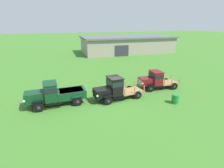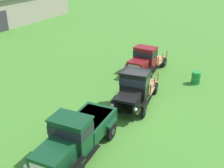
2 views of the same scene
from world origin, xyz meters
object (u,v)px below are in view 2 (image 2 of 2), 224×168
(vintage_truck_midrow_center, at_px, (144,60))
(oil_drum_beside_row, at_px, (196,78))
(vintage_truck_foreground_near, at_px, (76,135))
(vintage_truck_second_in_line, at_px, (134,90))

(vintage_truck_midrow_center, distance_m, oil_drum_beside_row, 4.09)
(vintage_truck_foreground_near, height_order, vintage_truck_midrow_center, vintage_truck_foreground_near)
(vintage_truck_foreground_near, distance_m, vintage_truck_midrow_center, 10.73)
(vintage_truck_second_in_line, xyz_separation_m, oil_drum_beside_row, (5.18, -2.56, -0.71))
(vintage_truck_second_in_line, bearing_deg, vintage_truck_midrow_center, 15.54)
(vintage_truck_midrow_center, height_order, oil_drum_beside_row, vintage_truck_midrow_center)
(vintage_truck_second_in_line, relative_size, vintage_truck_midrow_center, 1.12)
(vintage_truck_second_in_line, bearing_deg, vintage_truck_foreground_near, 175.04)
(vintage_truck_foreground_near, height_order, oil_drum_beside_row, vintage_truck_foreground_near)
(oil_drum_beside_row, bearing_deg, vintage_truck_foreground_near, 163.99)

